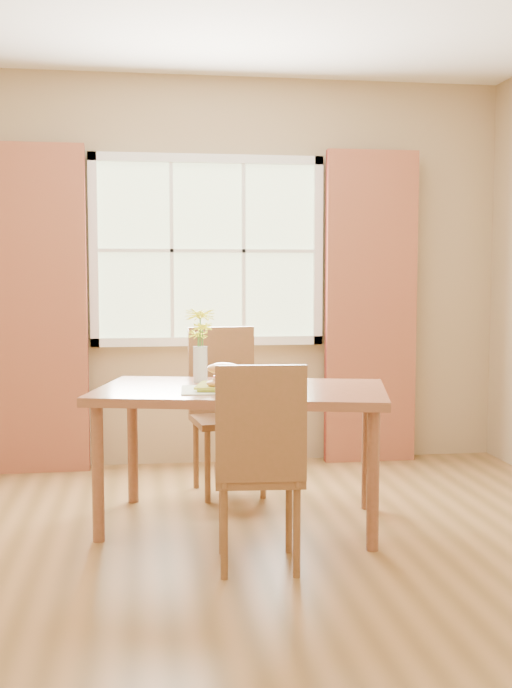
{
  "coord_description": "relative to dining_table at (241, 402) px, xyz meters",
  "views": [
    {
      "loc": [
        -0.47,
        -3.74,
        1.34
      ],
      "look_at": [
        0.13,
        0.4,
        0.98
      ],
      "focal_mm": 42.0,
      "sensor_mm": 36.0,
      "label": 1
    }
  ],
  "objects": [
    {
      "name": "plate",
      "position": [
        -0.1,
        -0.07,
        0.09
      ],
      "size": [
        0.33,
        0.33,
        0.01
      ],
      "primitive_type": "cube",
      "rotation": [
        0.0,
        0.0,
        -0.24
      ],
      "color": "gold",
      "rests_on": "placemat"
    },
    {
      "name": "room",
      "position": [
        -0.06,
        -0.45,
        0.69
      ],
      "size": [
        4.24,
        3.84,
        2.74
      ],
      "color": "olive",
      "rests_on": "ground"
    },
    {
      "name": "water_glass",
      "position": [
        0.21,
        -0.17,
        0.14
      ],
      "size": [
        0.09,
        0.09,
        0.13
      ],
      "color": "silver",
      "rests_on": "dining_table"
    },
    {
      "name": "chair_near",
      "position": [
        -0.01,
        -0.7,
        -0.14
      ],
      "size": [
        0.43,
        0.43,
        0.95
      ],
      "rotation": [
        0.0,
        0.0,
        -0.08
      ],
      "color": "brown",
      "rests_on": "room"
    },
    {
      "name": "flower_vase",
      "position": [
        -0.2,
        0.26,
        0.32
      ],
      "size": [
        0.17,
        0.17,
        0.41
      ],
      "color": "silver",
      "rests_on": "dining_table"
    },
    {
      "name": "chair_far",
      "position": [
        -0.01,
        0.71,
        -0.11
      ],
      "size": [
        0.47,
        0.47,
        1.01
      ],
      "rotation": [
        0.0,
        0.0,
        0.13
      ],
      "color": "brown",
      "rests_on": "room"
    },
    {
      "name": "placemat",
      "position": [
        -0.1,
        -0.08,
        0.08
      ],
      "size": [
        0.47,
        0.36,
        0.01
      ],
      "primitive_type": "cube",
      "rotation": [
        0.0,
        0.0,
        -0.06
      ],
      "color": "beige",
      "rests_on": "dining_table"
    },
    {
      "name": "dining_table",
      "position": [
        0.0,
        0.0,
        0.0
      ],
      "size": [
        1.67,
        1.19,
        0.74
      ],
      "rotation": [
        0.0,
        0.0,
        -0.24
      ],
      "color": "brown",
      "rests_on": "room"
    },
    {
      "name": "window",
      "position": [
        -0.06,
        1.42,
        0.84
      ],
      "size": [
        1.62,
        0.06,
        1.32
      ],
      "color": "beige",
      "rests_on": "room"
    },
    {
      "name": "curtain_right",
      "position": [
        1.09,
        1.33,
        0.44
      ],
      "size": [
        0.65,
        0.08,
        2.2
      ],
      "primitive_type": "cube",
      "color": "maroon",
      "rests_on": "room"
    },
    {
      "name": "croissant_sandwich",
      "position": [
        -0.11,
        -0.12,
        0.16
      ],
      "size": [
        0.18,
        0.12,
        0.13
      ],
      "rotation": [
        0.0,
        0.0,
        0.03
      ],
      "color": "#EF9151",
      "rests_on": "plate"
    },
    {
      "name": "curtain_left",
      "position": [
        -1.21,
        1.33,
        0.44
      ],
      "size": [
        0.65,
        0.08,
        2.2
      ],
      "primitive_type": "cube",
      "color": "maroon",
      "rests_on": "room"
    }
  ]
}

